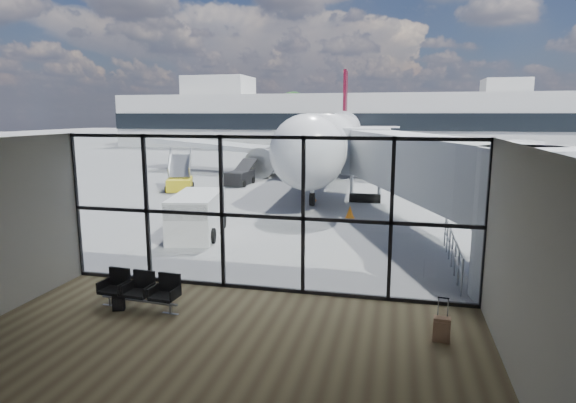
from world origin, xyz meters
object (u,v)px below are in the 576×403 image
at_px(service_van, 196,215).
at_px(mobile_stairs, 180,182).
at_px(airliner, 334,138).
at_px(belt_loader, 240,177).
at_px(backpack, 119,303).
at_px(seating_row, 141,288).
at_px(suitcase, 442,329).

height_order(service_van, mobile_stairs, mobile_stairs).
bearing_deg(mobile_stairs, airliner, 31.86).
bearing_deg(service_van, belt_loader, 90.12).
relative_size(service_van, mobile_stairs, 1.21).
bearing_deg(backpack, belt_loader, 81.76).
xyz_separation_m(seating_row, belt_loader, (-4.74, 22.26, 0.03)).
bearing_deg(service_van, seating_row, -88.51).
distance_m(suitcase, mobile_stairs, 24.57).
bearing_deg(suitcase, seating_row, -175.89).
bearing_deg(suitcase, airliner, 108.06).
bearing_deg(suitcase, mobile_stairs, 134.89).
distance_m(airliner, mobile_stairs, 14.78).
xyz_separation_m(belt_loader, mobile_stairs, (-3.16, -3.40, -0.03)).
bearing_deg(belt_loader, service_van, -76.09).
xyz_separation_m(seating_row, service_van, (-1.73, 7.54, 0.36)).
height_order(seating_row, airliner, airliner).
relative_size(seating_row, backpack, 5.06).
distance_m(suitcase, belt_loader, 25.64).
distance_m(backpack, service_van, 7.96).
distance_m(seating_row, belt_loader, 22.76).
xyz_separation_m(backpack, belt_loader, (-4.23, 22.55, 0.37)).
distance_m(airliner, belt_loader, 10.26).
relative_size(backpack, belt_loader, 0.12).
bearing_deg(mobile_stairs, seating_row, -87.96).
height_order(airliner, service_van, airliner).
height_order(seating_row, suitcase, suitcase).
distance_m(backpack, suitcase, 8.08).
relative_size(suitcase, service_van, 0.24).
bearing_deg(belt_loader, suitcase, -58.95).
xyz_separation_m(suitcase, service_van, (-9.30, 7.77, 0.60)).
bearing_deg(seating_row, mobile_stairs, 116.78).
height_order(service_van, belt_loader, service_van).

